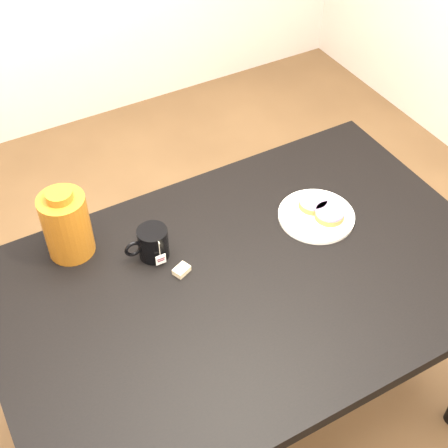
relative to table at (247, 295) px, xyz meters
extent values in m
plane|color=brown|center=(0.00, 0.00, -0.67)|extent=(4.00, 4.00, 0.00)
cube|color=black|center=(0.00, 0.00, 0.06)|extent=(1.40, 0.90, 0.04)
cylinder|color=black|center=(-0.64, 0.39, -0.31)|extent=(0.06, 0.06, 0.71)
cylinder|color=black|center=(0.64, 0.39, -0.31)|extent=(0.06, 0.06, 0.71)
cylinder|color=white|center=(0.30, 0.10, 0.09)|extent=(0.23, 0.23, 0.01)
torus|color=white|center=(0.30, 0.10, 0.10)|extent=(0.23, 0.23, 0.01)
cylinder|color=brown|center=(0.31, 0.14, 0.10)|extent=(0.10, 0.10, 0.02)
cylinder|color=gray|center=(0.31, 0.14, 0.12)|extent=(0.10, 0.10, 0.01)
cylinder|color=brown|center=(0.33, 0.07, 0.10)|extent=(0.11, 0.11, 0.02)
cylinder|color=gray|center=(0.33, 0.07, 0.12)|extent=(0.10, 0.10, 0.01)
cylinder|color=black|center=(-0.19, 0.20, 0.13)|extent=(0.09, 0.09, 0.10)
cylinder|color=black|center=(-0.19, 0.20, 0.17)|extent=(0.07, 0.07, 0.00)
torus|color=black|center=(-0.25, 0.20, 0.14)|extent=(0.05, 0.01, 0.05)
cylinder|color=beige|center=(-0.19, 0.15, 0.15)|extent=(0.00, 0.00, 0.05)
cube|color=white|center=(-0.19, 0.15, 0.11)|extent=(0.03, 0.00, 0.03)
cube|color=#C6B793|center=(-0.15, 0.10, 0.09)|extent=(0.05, 0.05, 0.02)
cylinder|color=#6A360E|center=(-0.39, 0.33, 0.18)|extent=(0.17, 0.17, 0.20)
cylinder|color=#6A360E|center=(-0.39, 0.33, 0.29)|extent=(0.07, 0.07, 0.02)
camera|label=1|loc=(-0.60, -0.94, 1.40)|focal=50.00mm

